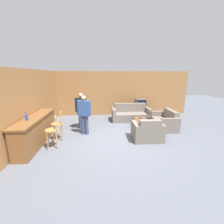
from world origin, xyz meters
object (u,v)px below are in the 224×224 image
at_px(armchair_near, 148,132).
at_px(book_on_table, 141,118).
at_px(couch_far, 131,115).
at_px(person_by_counter, 84,113).
at_px(bar_chair_near, 52,132).
at_px(loveseat_right, 165,122).
at_px(bottle, 27,117).
at_px(tv, 141,103).
at_px(person_by_window, 81,109).
at_px(bar_chair_mid, 57,126).
at_px(tv_unit, 140,111).
at_px(coffee_table, 141,121).

distance_m(armchair_near, book_on_table, 1.53).
bearing_deg(couch_far, person_by_counter, -141.58).
xyz_separation_m(bar_chair_near, person_by_counter, (0.95, 1.13, 0.34)).
height_order(loveseat_right, person_by_counter, person_by_counter).
height_order(couch_far, loveseat_right, couch_far).
bearing_deg(person_by_counter, book_on_table, 16.60).
height_order(bar_chair_near, bottle, bottle).
xyz_separation_m(loveseat_right, person_by_counter, (-3.58, -0.44, 0.59)).
bearing_deg(person_by_counter, tv, 41.49).
xyz_separation_m(couch_far, book_on_table, (0.26, -1.04, 0.11)).
height_order(tv, person_by_window, person_by_window).
bearing_deg(book_on_table, bar_chair_near, -151.59).
bearing_deg(tv, loveseat_right, -75.90).
height_order(bar_chair_near, bar_chair_mid, same).
relative_size(bar_chair_near, bar_chair_mid, 1.00).
height_order(bar_chair_near, tv_unit, bar_chair_near).
height_order(bar_chair_mid, book_on_table, bar_chair_mid).
bearing_deg(person_by_counter, coffee_table, 12.34).
xyz_separation_m(bar_chair_near, person_by_window, (0.74, 1.84, 0.35)).
distance_m(bar_chair_mid, person_by_counter, 1.12).
bearing_deg(tv, tv_unit, 90.00).
bearing_deg(person_by_window, couch_far, 23.61).
distance_m(loveseat_right, tv, 2.35).
height_order(bottle, book_on_table, bottle).
distance_m(tv_unit, person_by_window, 3.83).
bearing_deg(bar_chair_near, bar_chair_mid, 89.98).
xyz_separation_m(loveseat_right, book_on_table, (-1.05, 0.31, 0.11)).
relative_size(armchair_near, loveseat_right, 0.76).
xyz_separation_m(couch_far, person_by_counter, (-2.27, -1.80, 0.59)).
height_order(bar_chair_near, book_on_table, bar_chair_near).
relative_size(loveseat_right, tv_unit, 1.41).
xyz_separation_m(armchair_near, person_by_counter, (-2.39, 0.76, 0.59)).
relative_size(loveseat_right, bottle, 5.39).
distance_m(bar_chair_mid, coffee_table, 3.62).
bearing_deg(person_by_window, person_by_counter, -73.76).
bearing_deg(loveseat_right, couch_far, 134.11).
height_order(armchair_near, tv, tv).
relative_size(bar_chair_mid, person_by_window, 0.66).
xyz_separation_m(couch_far, armchair_near, (0.13, -2.56, 0.00)).
relative_size(coffee_table, person_by_window, 0.62).
xyz_separation_m(loveseat_right, bottle, (-5.24, -1.63, 0.81)).
bearing_deg(bar_chair_mid, bar_chair_near, -90.02).
distance_m(coffee_table, person_by_window, 2.78).
height_order(bar_chair_mid, coffee_table, bar_chair_mid).
distance_m(bar_chair_mid, armchair_near, 3.37).
xyz_separation_m(couch_far, person_by_window, (-2.47, -1.08, 0.60)).
bearing_deg(tv, book_on_table, -104.36).
bearing_deg(bottle, book_on_table, 24.93).
distance_m(couch_far, loveseat_right, 1.89).
relative_size(loveseat_right, coffee_table, 1.40).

